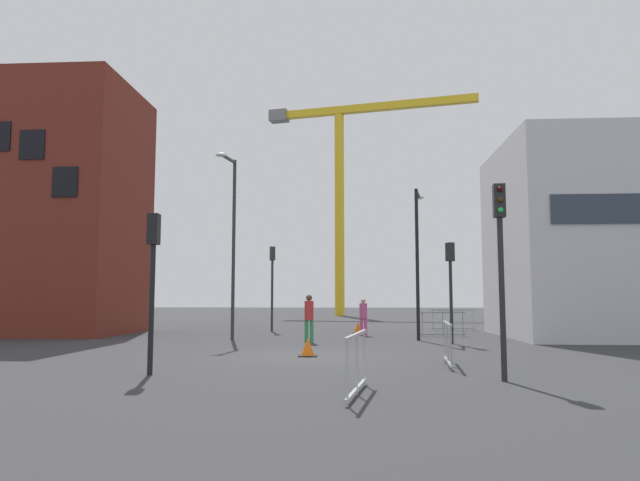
{
  "coord_description": "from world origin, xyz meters",
  "views": [
    {
      "loc": [
        1.38,
        -17.02,
        1.71
      ],
      "look_at": [
        0.0,
        4.79,
        3.86
      ],
      "focal_mm": 32.48,
      "sensor_mm": 36.0,
      "label": 1
    }
  ],
  "objects_px": {
    "streetlamp_tall": "(232,233)",
    "streetlamp_short": "(418,249)",
    "construction_crane": "(346,168)",
    "traffic_light_island": "(450,275)",
    "pedestrian_waiting": "(363,314)",
    "traffic_cone_striped": "(358,328)",
    "traffic_light_crosswalk": "(272,275)",
    "pedestrian_walking": "(309,315)",
    "traffic_cone_on_verge": "(308,348)",
    "traffic_light_corner": "(153,265)",
    "traffic_light_median": "(501,248)"
  },
  "relations": [
    {
      "from": "streetlamp_short",
      "to": "pedestrian_waiting",
      "type": "xyz_separation_m",
      "value": [
        -2.2,
        2.47,
        -2.71
      ]
    },
    {
      "from": "streetlamp_tall",
      "to": "pedestrian_walking",
      "type": "relative_size",
      "value": 4.12
    },
    {
      "from": "traffic_light_island",
      "to": "traffic_cone_on_verge",
      "type": "relative_size",
      "value": 6.94
    },
    {
      "from": "pedestrian_waiting",
      "to": "traffic_cone_striped",
      "type": "distance_m",
      "value": 1.93
    },
    {
      "from": "pedestrian_waiting",
      "to": "streetlamp_short",
      "type": "bearing_deg",
      "value": -48.33
    },
    {
      "from": "pedestrian_walking",
      "to": "pedestrian_waiting",
      "type": "relative_size",
      "value": 1.09
    },
    {
      "from": "streetlamp_tall",
      "to": "pedestrian_waiting",
      "type": "distance_m",
      "value": 6.97
    },
    {
      "from": "construction_crane",
      "to": "traffic_cone_striped",
      "type": "xyz_separation_m",
      "value": [
        1.02,
        -26.24,
        -13.7
      ]
    },
    {
      "from": "pedestrian_waiting",
      "to": "traffic_light_island",
      "type": "bearing_deg",
      "value": -53.16
    },
    {
      "from": "traffic_light_corner",
      "to": "pedestrian_walking",
      "type": "bearing_deg",
      "value": 73.32
    },
    {
      "from": "traffic_light_crosswalk",
      "to": "pedestrian_waiting",
      "type": "relative_size",
      "value": 2.59
    },
    {
      "from": "streetlamp_short",
      "to": "traffic_cone_on_verge",
      "type": "distance_m",
      "value": 8.5
    },
    {
      "from": "construction_crane",
      "to": "traffic_cone_on_verge",
      "type": "bearing_deg",
      "value": -90.72
    },
    {
      "from": "traffic_light_crosswalk",
      "to": "traffic_cone_striped",
      "type": "height_order",
      "value": "traffic_light_crosswalk"
    },
    {
      "from": "traffic_light_crosswalk",
      "to": "traffic_cone_on_verge",
      "type": "height_order",
      "value": "traffic_light_crosswalk"
    },
    {
      "from": "streetlamp_tall",
      "to": "traffic_light_island",
      "type": "xyz_separation_m",
      "value": [
        8.64,
        -1.57,
        -1.84
      ]
    },
    {
      "from": "streetlamp_short",
      "to": "pedestrian_walking",
      "type": "relative_size",
      "value": 3.38
    },
    {
      "from": "pedestrian_walking",
      "to": "traffic_light_crosswalk",
      "type": "bearing_deg",
      "value": 108.96
    },
    {
      "from": "streetlamp_tall",
      "to": "pedestrian_walking",
      "type": "distance_m",
      "value": 4.92
    },
    {
      "from": "construction_crane",
      "to": "streetlamp_short",
      "type": "distance_m",
      "value": 32.37
    },
    {
      "from": "streetlamp_short",
      "to": "traffic_light_island",
      "type": "relative_size",
      "value": 1.63
    },
    {
      "from": "pedestrian_waiting",
      "to": "streetlamp_tall",
      "type": "bearing_deg",
      "value": -153.35
    },
    {
      "from": "traffic_light_median",
      "to": "traffic_light_corner",
      "type": "relative_size",
      "value": 1.14
    },
    {
      "from": "pedestrian_walking",
      "to": "traffic_cone_on_verge",
      "type": "height_order",
      "value": "pedestrian_walking"
    },
    {
      "from": "traffic_light_crosswalk",
      "to": "pedestrian_walking",
      "type": "xyz_separation_m",
      "value": [
        2.47,
        -7.2,
        -1.8
      ]
    },
    {
      "from": "traffic_light_crosswalk",
      "to": "traffic_cone_on_verge",
      "type": "xyz_separation_m",
      "value": [
        2.85,
        -12.19,
        -2.61
      ]
    },
    {
      "from": "pedestrian_walking",
      "to": "traffic_cone_striped",
      "type": "distance_m",
      "value": 6.31
    },
    {
      "from": "traffic_light_island",
      "to": "traffic_light_median",
      "type": "bearing_deg",
      "value": -92.95
    },
    {
      "from": "construction_crane",
      "to": "traffic_light_median",
      "type": "distance_m",
      "value": 43.62
    },
    {
      "from": "construction_crane",
      "to": "traffic_cone_striped",
      "type": "height_order",
      "value": "construction_crane"
    },
    {
      "from": "construction_crane",
      "to": "traffic_light_island",
      "type": "height_order",
      "value": "construction_crane"
    },
    {
      "from": "streetlamp_tall",
      "to": "traffic_cone_on_verge",
      "type": "xyz_separation_m",
      "value": [
        3.7,
        -6.47,
        -4.13
      ]
    },
    {
      "from": "streetlamp_short",
      "to": "traffic_light_corner",
      "type": "height_order",
      "value": "streetlamp_short"
    },
    {
      "from": "pedestrian_waiting",
      "to": "traffic_light_crosswalk",
      "type": "bearing_deg",
      "value": 146.78
    },
    {
      "from": "traffic_light_corner",
      "to": "traffic_light_island",
      "type": "bearing_deg",
      "value": 48.58
    },
    {
      "from": "traffic_light_crosswalk",
      "to": "traffic_light_corner",
      "type": "height_order",
      "value": "traffic_light_crosswalk"
    },
    {
      "from": "traffic_light_island",
      "to": "pedestrian_walking",
      "type": "relative_size",
      "value": 2.07
    },
    {
      "from": "construction_crane",
      "to": "pedestrian_walking",
      "type": "relative_size",
      "value": 11.15
    },
    {
      "from": "streetlamp_tall",
      "to": "streetlamp_short",
      "type": "bearing_deg",
      "value": 1.87
    },
    {
      "from": "traffic_cone_on_verge",
      "to": "pedestrian_waiting",
      "type": "bearing_deg",
      "value": 79.38
    },
    {
      "from": "construction_crane",
      "to": "traffic_light_island",
      "type": "bearing_deg",
      "value": -82.12
    },
    {
      "from": "streetlamp_tall",
      "to": "traffic_light_median",
      "type": "relative_size",
      "value": 1.83
    },
    {
      "from": "streetlamp_short",
      "to": "streetlamp_tall",
      "type": "bearing_deg",
      "value": -178.13
    },
    {
      "from": "traffic_light_island",
      "to": "pedestrian_walking",
      "type": "xyz_separation_m",
      "value": [
        -5.32,
        0.09,
        -1.48
      ]
    },
    {
      "from": "traffic_light_island",
      "to": "pedestrian_waiting",
      "type": "xyz_separation_m",
      "value": [
        -3.21,
        4.29,
        -1.58
      ]
    },
    {
      "from": "traffic_cone_on_verge",
      "to": "pedestrian_walking",
      "type": "bearing_deg",
      "value": 94.32
    },
    {
      "from": "traffic_light_median",
      "to": "traffic_cone_striped",
      "type": "bearing_deg",
      "value": 100.65
    },
    {
      "from": "traffic_light_corner",
      "to": "traffic_cone_on_verge",
      "type": "bearing_deg",
      "value": 53.54
    },
    {
      "from": "streetlamp_short",
      "to": "traffic_light_corner",
      "type": "bearing_deg",
      "value": -122.8
    },
    {
      "from": "traffic_light_crosswalk",
      "to": "traffic_cone_striped",
      "type": "bearing_deg",
      "value": -15.69
    }
  ]
}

